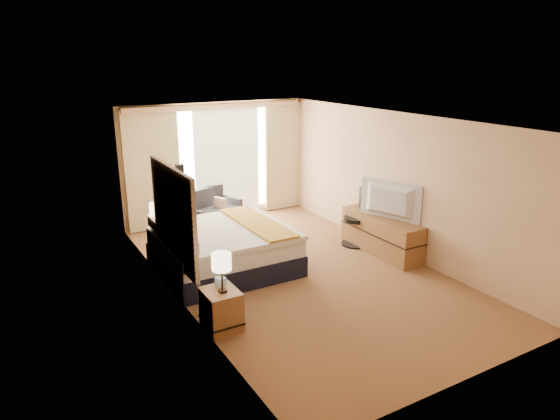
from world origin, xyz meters
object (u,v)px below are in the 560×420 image
media_dresser (381,234)px  loveseat (210,214)px  lamp_left (221,262)px  nightstand_right (165,250)px  floor_lamp (181,187)px  desk_chair (359,220)px  lamp_right (158,210)px  nightstand_left (221,309)px  bed (223,249)px  television (387,201)px

media_dresser → loveseat: bearing=125.7°
lamp_left → loveseat: bearing=70.0°
nightstand_right → floor_lamp: (0.72, 1.09, 0.81)m
loveseat → desk_chair: (2.07, -2.51, 0.23)m
lamp_left → lamp_right: lamp_right is taller
floor_lamp → nightstand_left: bearing=-101.3°
media_dresser → bed: bed is taller
desk_chair → bed: bearing=-175.1°
loveseat → television: bearing=-78.0°
bed → loveseat: bearing=73.0°
nightstand_right → bed: size_ratio=0.25×
bed → desk_chair: size_ratio=1.95×
desk_chair → lamp_right: (-3.64, 0.96, 0.51)m
media_dresser → lamp_left: (-3.69, -1.11, 0.63)m
nightstand_right → floor_lamp: floor_lamp is taller
lamp_right → bed: bearing=-41.7°
lamp_left → nightstand_right: bearing=90.1°
nightstand_left → bed: (0.81, 1.77, 0.11)m
lamp_right → nightstand_right: bearing=-36.1°
nightstand_left → television: bearing=13.6°
floor_lamp → lamp_right: 1.31m
nightstand_left → television: 3.83m
loveseat → lamp_left: size_ratio=2.59×
bed → lamp_left: 2.08m
desk_chair → lamp_left: 3.96m
media_dresser → floor_lamp: floor_lamp is taller
loveseat → television: size_ratio=1.18×
media_dresser → floor_lamp: (-2.98, 2.54, 0.74)m
media_dresser → nightstand_right: bearing=158.6°
nightstand_right → desk_chair: (3.59, -0.92, 0.22)m
loveseat → lamp_left: lamp_left is taller
nightstand_right → desk_chair: desk_chair is taller
lamp_left → television: size_ratio=0.46×
desk_chair → lamp_right: lamp_right is taller
nightstand_right → media_dresser: size_ratio=0.31×
media_dresser → floor_lamp: size_ratio=1.17×
media_dresser → lamp_right: 4.09m
lamp_left → television: television is taller
floor_lamp → lamp_left: bearing=-101.1°
television → media_dresser: bearing=-36.6°
nightstand_right → nightstand_left: bearing=-90.0°
lamp_right → loveseat: bearing=44.5°
nightstand_right → television: 4.07m
nightstand_right → loveseat: size_ratio=0.39×
nightstand_right → television: size_ratio=0.46×
bed → television: television is taller
media_dresser → desk_chair: bearing=102.2°
floor_lamp → lamp_left: size_ratio=2.80×
nightstand_right → lamp_right: 0.73m
nightstand_right → loveseat: (1.51, 1.59, -0.01)m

